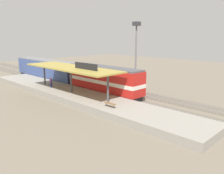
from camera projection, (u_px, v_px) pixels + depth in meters
name	position (u px, v px, depth m)	size (l,w,h in m)	color
ground_plane	(103.00, 90.00, 40.52)	(120.00, 120.00, 0.00)	#706656
track_near	(94.00, 92.00, 39.13)	(3.20, 110.00, 0.16)	#5F5649
track_far	(114.00, 88.00, 42.32)	(3.20, 110.00, 0.16)	#5F5649
platform	(72.00, 95.00, 35.86)	(6.00, 44.00, 0.90)	gray
station_canopy	(71.00, 68.00, 34.93)	(5.20, 18.00, 4.70)	#47474C
platform_bench	(110.00, 104.00, 27.94)	(0.44, 1.70, 0.50)	#333338
locomotive	(104.00, 80.00, 37.01)	(2.93, 14.43, 4.44)	#28282D
passenger_carriage_single	(46.00, 70.00, 49.45)	(2.90, 20.00, 4.24)	#28282D
light_mast	(136.00, 41.00, 41.08)	(1.10, 1.10, 11.70)	slate
person_waiting	(51.00, 82.00, 38.55)	(0.34, 0.34, 1.71)	navy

